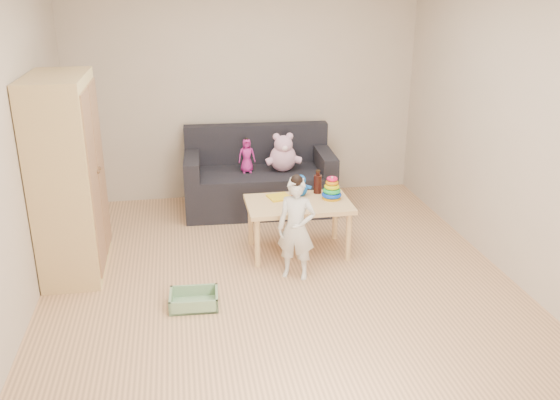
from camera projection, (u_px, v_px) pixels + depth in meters
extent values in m
plane|color=tan|center=(279.00, 280.00, 5.16)|extent=(4.50, 4.50, 0.00)
plane|color=#C2B19C|center=(245.00, 87.00, 6.78)|extent=(4.00, 0.00, 4.00)
plane|color=#C2B19C|center=(367.00, 258.00, 2.63)|extent=(4.00, 0.00, 4.00)
plane|color=#C2B19C|center=(13.00, 146.00, 4.38)|extent=(0.00, 4.50, 4.50)
plane|color=#C2B19C|center=(511.00, 125.00, 5.03)|extent=(0.00, 4.50, 4.50)
cube|color=#EED583|center=(68.00, 177.00, 5.08)|extent=(0.48, 0.96, 1.73)
cube|color=black|center=(259.00, 190.00, 6.67)|extent=(1.68, 0.90, 0.46)
cube|color=#DABB77|center=(298.00, 227.00, 5.60)|extent=(0.97, 0.62, 0.51)
imported|color=silver|center=(296.00, 230.00, 5.07)|extent=(0.39, 0.34, 0.89)
imported|color=#B32183|center=(247.00, 156.00, 6.47)|extent=(0.19, 0.13, 0.37)
cylinder|color=#C88A0A|center=(332.00, 198.00, 5.60)|extent=(0.18, 0.18, 0.02)
cylinder|color=silver|center=(332.00, 187.00, 5.56)|extent=(0.02, 0.02, 0.21)
torus|color=#0B3DBD|center=(332.00, 195.00, 5.59)|extent=(0.19, 0.19, 0.04)
torus|color=green|center=(332.00, 190.00, 5.57)|extent=(0.17, 0.17, 0.04)
torus|color=#C8CA0A|center=(332.00, 186.00, 5.56)|extent=(0.15, 0.15, 0.04)
torus|color=#CA760A|center=(332.00, 183.00, 5.54)|extent=(0.12, 0.12, 0.04)
torus|color=#E00D45|center=(332.00, 179.00, 5.53)|extent=(0.10, 0.10, 0.04)
cylinder|color=black|center=(318.00, 184.00, 5.72)|extent=(0.08, 0.08, 0.18)
cylinder|color=black|center=(318.00, 174.00, 5.68)|extent=(0.04, 0.04, 0.05)
cylinder|color=black|center=(318.00, 171.00, 5.67)|extent=(0.04, 0.04, 0.01)
cube|color=yellow|center=(279.00, 197.00, 5.62)|extent=(0.24, 0.24, 0.01)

